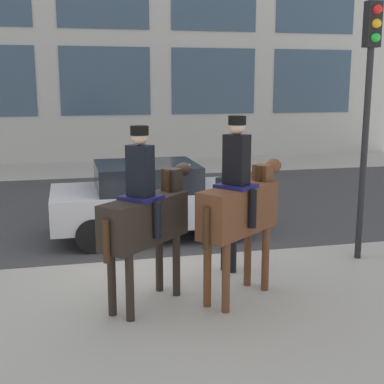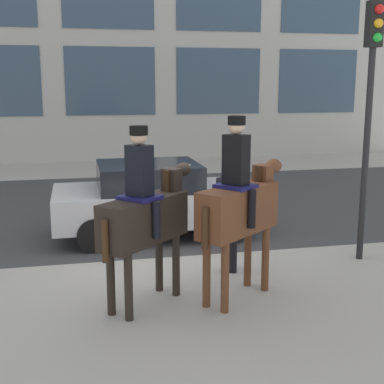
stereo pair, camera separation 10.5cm
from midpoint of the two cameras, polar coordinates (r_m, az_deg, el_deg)
name	(u,v)px [view 2 (the right image)]	position (r m, az deg, el deg)	size (l,w,h in m)	color
ground_plane	(169,267)	(9.02, -2.18, -7.99)	(80.00, 80.00, 0.00)	#9E9B93
road_surface	(136,205)	(13.54, -5.76, -1.36)	(24.51, 8.50, 0.01)	#38383A
mounted_horse_lead	(145,214)	(7.22, -4.58, -2.40)	(1.52, 1.44, 2.47)	black
mounted_horse_companion	(240,205)	(7.43, 5.50, -1.40)	(1.60, 1.36, 2.59)	#59331E
pedestrian_bystander	(230,210)	(8.54, 4.39, -1.97)	(0.70, 0.80, 1.74)	black
street_car_near_lane	(152,198)	(10.70, -3.96, -0.64)	(3.92, 2.03, 1.46)	#B7B7BC
traffic_light	(370,92)	(9.40, 18.80, 10.04)	(0.24, 0.29, 4.30)	black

